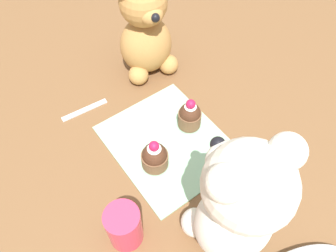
# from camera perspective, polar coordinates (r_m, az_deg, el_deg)

# --- Properties ---
(ground_plane) EXTENTS (4.00, 4.00, 0.00)m
(ground_plane) POSITION_cam_1_polar(r_m,az_deg,el_deg) (0.64, -0.00, -2.96)
(ground_plane) COLOR brown
(knitted_placemat) EXTENTS (0.21, 0.24, 0.01)m
(knitted_placemat) POSITION_cam_1_polar(r_m,az_deg,el_deg) (0.64, -0.00, -2.82)
(knitted_placemat) COLOR #8EBC99
(knitted_placemat) RESTS_ON ground_plane
(teddy_bear_cream) EXTENTS (0.13, 0.14, 0.25)m
(teddy_bear_cream) POSITION_cam_1_polar(r_m,az_deg,el_deg) (0.46, 12.20, -13.04)
(teddy_bear_cream) COLOR silver
(teddy_bear_cream) RESTS_ON ground_plane
(teddy_bear_tan) EXTENTS (0.13, 0.12, 0.23)m
(teddy_bear_tan) POSITION_cam_1_polar(r_m,az_deg,el_deg) (0.72, -3.91, 16.13)
(teddy_bear_tan) COLOR #B78447
(teddy_bear_tan) RESTS_ON ground_plane
(cupcake_near_cream_bear) EXTENTS (0.05, 0.05, 0.07)m
(cupcake_near_cream_bear) POSITION_cam_1_polar(r_m,az_deg,el_deg) (0.59, -2.34, -5.33)
(cupcake_near_cream_bear) COLOR brown
(cupcake_near_cream_bear) RESTS_ON knitted_placemat
(cupcake_near_tan_bear) EXTENTS (0.05, 0.05, 0.07)m
(cupcake_near_tan_bear) POSITION_cam_1_polar(r_m,az_deg,el_deg) (0.64, 3.81, 1.85)
(cupcake_near_tan_bear) COLOR brown
(cupcake_near_tan_bear) RESTS_ON knitted_placemat
(juice_glass) EXTENTS (0.06, 0.06, 0.08)m
(juice_glass) POSITION_cam_1_polar(r_m,az_deg,el_deg) (0.53, -7.64, -16.95)
(juice_glass) COLOR #DB3356
(juice_glass) RESTS_ON ground_plane
(teaspoon) EXTENTS (0.10, 0.02, 0.01)m
(teaspoon) POSITION_cam_1_polar(r_m,az_deg,el_deg) (0.71, -14.32, 2.78)
(teaspoon) COLOR silver
(teaspoon) RESTS_ON ground_plane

